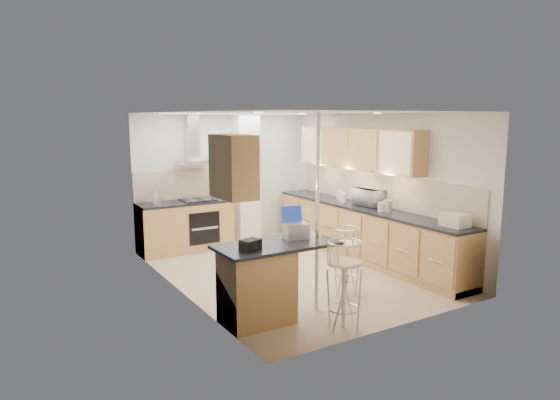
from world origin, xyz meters
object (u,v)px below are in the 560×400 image
bar_stool_near (344,285)px  bar_stool_end (347,260)px  microwave (370,197)px  bread_bin (455,220)px  laptop (296,231)px

bar_stool_near → bar_stool_end: 1.19m
microwave → bar_stool_end: 1.99m
microwave → bread_bin: (-0.09, -1.87, -0.06)m
microwave → laptop: 2.78m
microwave → bread_bin: bearing=173.8°
microwave → bar_stool_end: bearing=126.0°
microwave → bread_bin: size_ratio=1.53×
bar_stool_end → laptop: bearing=113.6°
laptop → bread_bin: 2.38m
laptop → bar_stool_near: laptop is taller
laptop → bar_stool_end: bearing=19.6°
microwave → bar_stool_end: (-1.46, -1.21, -0.60)m
microwave → bar_stool_end: microwave is taller
laptop → bar_stool_near: (0.19, -0.73, -0.51)m
bar_stool_near → bread_bin: size_ratio=2.99×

